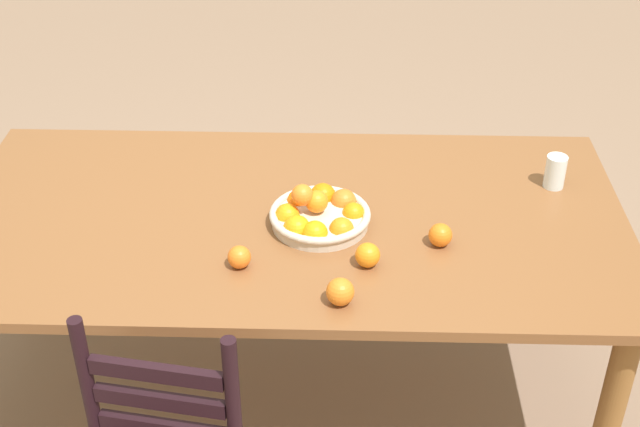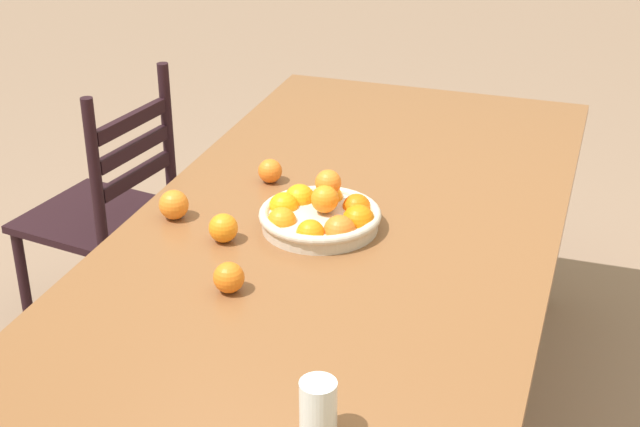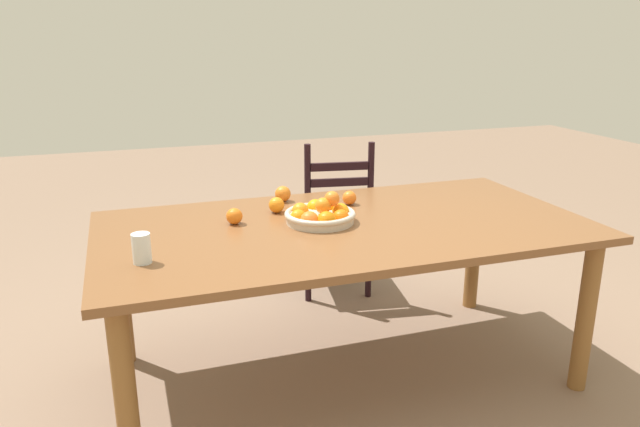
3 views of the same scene
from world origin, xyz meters
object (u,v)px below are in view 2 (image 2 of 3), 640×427
Objects in this scene: fruit_bowl at (321,215)px; drinking_glass at (318,408)px; orange_loose_1 at (174,205)px; orange_loose_3 at (223,228)px; dining_table at (350,242)px; chair_near_window at (107,217)px; orange_loose_0 at (229,278)px; orange_loose_2 at (270,171)px.

fruit_bowl is 2.80× the size of drinking_glass.
orange_loose_1 reaches higher than orange_loose_3.
dining_table is 0.88m from drinking_glass.
dining_table is 27.27× the size of orange_loose_1.
chair_near_window reaches higher than fruit_bowl.
orange_loose_2 is (0.57, 0.12, -0.00)m from orange_loose_0.
orange_loose_2 is at bearing -28.18° from orange_loose_1.
orange_loose_0 is at bearing 55.03° from chair_near_window.
orange_loose_3 is at bearing -114.02° from orange_loose_1.
orange_loose_0 is 0.24m from orange_loose_3.
dining_table is at bearing 12.86° from drinking_glass.
orange_loose_3 is at bearing 125.36° from fruit_bowl.
orange_loose_3 is 0.65× the size of drinking_glass.
fruit_bowl is at bearing -54.64° from orange_loose_3.
orange_loose_0 is at bearing 162.22° from dining_table.
dining_table is 31.29× the size of orange_loose_2.
orange_loose_0 is (-0.73, -0.76, 0.32)m from chair_near_window.
drinking_glass is at bearing -167.14° from dining_table.
orange_loose_3 is at bearing -177.36° from orange_loose_2.
orange_loose_1 is at bearing 43.61° from orange_loose_0.
chair_near_window is 13.33× the size of orange_loose_0.
chair_near_window is at bearing 66.23° from fruit_bowl.
orange_loose_2 is at bearing 12.03° from orange_loose_0.
fruit_bowl is at bearing 75.31° from chair_near_window.
orange_loose_2 reaches higher than dining_table.
drinking_glass is (-0.85, -0.19, 0.14)m from dining_table.
orange_loose_1 is at bearing 41.86° from drinking_glass.
orange_loose_1 is at bearing 65.98° from orange_loose_3.
orange_loose_0 is (-0.36, 0.10, 0.00)m from fruit_bowl.
drinking_glass is at bearing -162.16° from fruit_bowl.
orange_loose_3 reaches higher than dining_table.
fruit_bowl is 0.25m from orange_loose_3.
orange_loose_0 is 0.98× the size of orange_loose_3.
chair_near_window is 14.01× the size of orange_loose_2.
orange_loose_0 is (-0.45, 0.14, 0.12)m from dining_table.
orange_loose_3 is (-0.36, -0.02, 0.00)m from orange_loose_2.
dining_table is 0.36m from orange_loose_3.
orange_loose_2 is (0.12, 0.27, 0.12)m from dining_table.
orange_loose_0 is at bearing -136.39° from orange_loose_1.
drinking_glass reaches higher than orange_loose_3.
fruit_bowl reaches higher than orange_loose_0.
dining_table is 0.32m from orange_loose_2.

